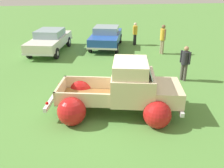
# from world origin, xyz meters

# --- Properties ---
(ground_plane) EXTENTS (80.00, 80.00, 0.00)m
(ground_plane) POSITION_xyz_m (0.00, 0.00, 0.00)
(ground_plane) COLOR #548C3D
(vintage_pickup_truck) EXTENTS (4.91, 3.46, 1.96)m
(vintage_pickup_truck) POSITION_xyz_m (0.38, -0.08, 0.76)
(vintage_pickup_truck) COLOR black
(vintage_pickup_truck) RESTS_ON ground
(show_car_0) EXTENTS (2.84, 4.91, 1.43)m
(show_car_0) POSITION_xyz_m (-3.05, 8.39, 0.78)
(show_car_0) COLOR black
(show_car_0) RESTS_ON ground
(show_car_1) EXTENTS (2.91, 4.56, 1.43)m
(show_car_1) POSITION_xyz_m (0.75, 8.99, 0.78)
(show_car_1) COLOR black
(show_car_1) RESTS_ON ground
(spectator_0) EXTENTS (0.48, 0.48, 1.66)m
(spectator_0) POSITION_xyz_m (3.67, 2.42, 0.94)
(spectator_0) COLOR #4C4742
(spectator_0) RESTS_ON ground
(spectator_1) EXTENTS (0.48, 0.48, 1.61)m
(spectator_1) POSITION_xyz_m (2.89, 9.35, 0.91)
(spectator_1) COLOR black
(spectator_1) RESTS_ON ground
(spectator_2) EXTENTS (0.42, 0.53, 1.85)m
(spectator_2) POSITION_xyz_m (4.10, 6.86, 1.07)
(spectator_2) COLOR gray
(spectator_2) RESTS_ON ground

